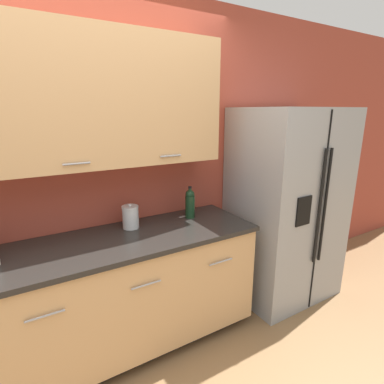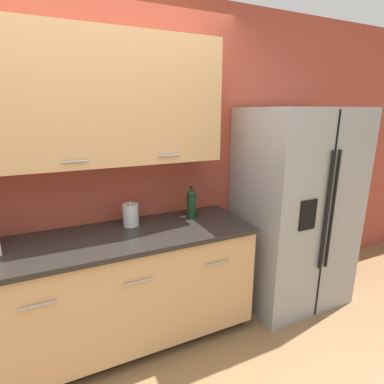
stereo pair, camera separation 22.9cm
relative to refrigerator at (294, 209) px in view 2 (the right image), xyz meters
name	(u,v)px [view 2 (the right image)]	position (x,y,z in m)	size (l,w,h in m)	color
wall_back	(80,152)	(-1.76, 0.34, 0.57)	(10.00, 0.39, 2.60)	#993D2D
counter_unit	(89,297)	(-1.82, 0.05, -0.43)	(2.44, 0.64, 0.90)	black
refrigerator	(294,209)	(0.00, 0.00, 0.00)	(0.95, 0.75, 1.78)	gray
wine_bottle	(191,203)	(-0.95, 0.16, 0.13)	(0.08, 0.08, 0.26)	black
steel_canister	(131,215)	(-1.45, 0.20, 0.09)	(0.12, 0.12, 0.19)	#B7B7BA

